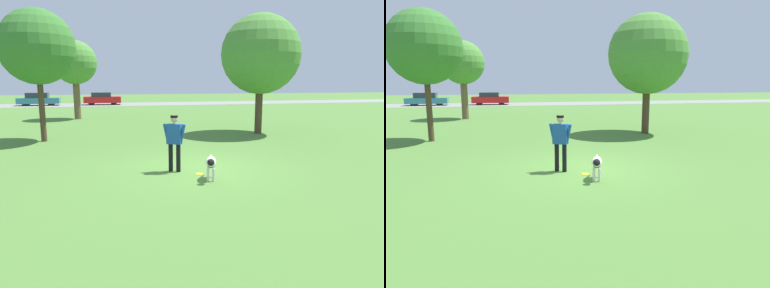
{
  "view_description": "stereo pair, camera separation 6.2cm",
  "coord_description": "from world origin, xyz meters",
  "views": [
    {
      "loc": [
        -2.24,
        -9.83,
        2.63
      ],
      "look_at": [
        -0.23,
        -0.68,
        0.9
      ],
      "focal_mm": 32.0,
      "sensor_mm": 36.0,
      "label": 1
    },
    {
      "loc": [
        -2.18,
        -9.85,
        2.63
      ],
      "look_at": [
        -0.23,
        -0.68,
        0.9
      ],
      "focal_mm": 32.0,
      "sensor_mm": 36.0,
      "label": 2
    }
  ],
  "objects": [
    {
      "name": "ground_plane",
      "position": [
        0.0,
        0.0,
        0.0
      ],
      "size": [
        120.0,
        120.0,
        0.0
      ],
      "primitive_type": "plane",
      "color": "#4C7A33"
    },
    {
      "name": "far_road_strip",
      "position": [
        0.0,
        30.14,
        0.01
      ],
      "size": [
        120.0,
        6.0,
        0.01
      ],
      "color": "gray",
      "rests_on": "ground_plane"
    },
    {
      "name": "person",
      "position": [
        -0.64,
        -0.17,
        0.98
      ],
      "size": [
        0.66,
        0.39,
        1.66
      ],
      "rotation": [
        0.0,
        0.0,
        -0.47
      ],
      "color": "black",
      "rests_on": "ground_plane"
    },
    {
      "name": "dog",
      "position": [
        0.17,
        -1.24,
        0.46
      ],
      "size": [
        0.44,
        0.98,
        0.66
      ],
      "rotation": [
        0.0,
        0.0,
        4.43
      ],
      "color": "silver",
      "rests_on": "ground_plane"
    },
    {
      "name": "frisbee",
      "position": [
        -0.0,
        -0.64,
        0.01
      ],
      "size": [
        0.22,
        0.22,
        0.02
      ],
      "color": "yellow",
      "rests_on": "ground_plane"
    },
    {
      "name": "tree_near_right",
      "position": [
        4.78,
        6.35,
        3.91
      ],
      "size": [
        3.9,
        3.9,
        5.87
      ],
      "color": "#4C3826",
      "rests_on": "ground_plane"
    },
    {
      "name": "tree_near_left",
      "position": [
        -5.42,
        6.14,
        4.03
      ],
      "size": [
        3.16,
        3.16,
        5.63
      ],
      "color": "#4C3826",
      "rests_on": "ground_plane"
    },
    {
      "name": "tree_far_left",
      "position": [
        -4.92,
        15.29,
        3.83
      ],
      "size": [
        2.97,
        2.97,
        5.36
      ],
      "color": "brown",
      "rests_on": "ground_plane"
    },
    {
      "name": "parked_car_teal",
      "position": [
        -10.48,
        30.19,
        0.67
      ],
      "size": [
        4.34,
        1.96,
        1.38
      ],
      "rotation": [
        0.0,
        0.0,
        0.04
      ],
      "color": "teal",
      "rests_on": "ground_plane"
    },
    {
      "name": "parked_car_red",
      "position": [
        -3.75,
        29.94,
        0.69
      ],
      "size": [
        4.04,
        1.91,
        1.38
      ],
      "rotation": [
        0.0,
        0.0,
        -0.02
      ],
      "color": "red",
      "rests_on": "ground_plane"
    }
  ]
}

